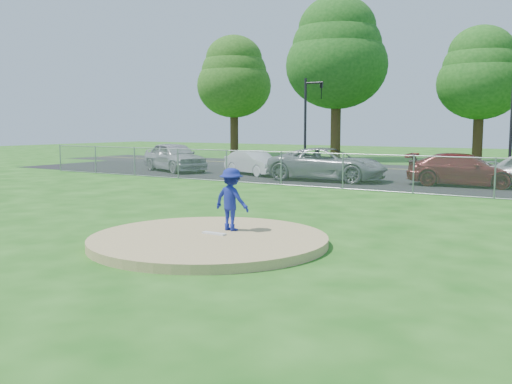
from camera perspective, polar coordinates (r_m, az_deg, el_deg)
ground at (r=21.75m, az=11.35°, el=-0.54°), size 120.00×120.00×0.00m
pitchers_mound at (r=13.01m, az=-4.73°, el=-4.81°), size 5.40×5.40×0.20m
pitching_rubber at (r=13.15m, az=-4.21°, el=-4.15°), size 0.60×0.15×0.04m
chain_link_fence at (r=23.54m, az=13.15°, el=1.80°), size 40.00×0.06×1.50m
parking_lot at (r=27.88m, az=16.16°, el=0.91°), size 50.00×8.00×0.01m
street at (r=35.12m, az=19.60°, el=1.93°), size 60.00×7.00×0.01m
tree_far_left at (r=52.58m, az=-2.22°, el=11.46°), size 6.72×6.72×10.74m
tree_left at (r=45.55m, az=8.09°, el=13.64°), size 7.84×7.84×12.53m
tree_center at (r=45.17m, az=21.55°, el=11.04°), size 6.16×6.16×9.84m
traffic_signal_left at (r=36.14m, az=5.29°, el=7.74°), size 1.28×0.20×5.60m
pitcher at (r=13.52m, az=-2.47°, el=-0.74°), size 1.01×0.65×1.49m
traffic_cone at (r=29.69m, az=2.18°, el=2.23°), size 0.38×0.38×0.73m
parked_car_silver at (r=33.62m, az=-8.15°, el=3.52°), size 5.39×3.78×1.70m
parked_car_white at (r=30.92m, az=-0.18°, el=2.94°), size 4.19×2.72×1.30m
parked_car_gray at (r=27.95m, az=7.22°, el=2.78°), size 5.90×3.04×1.59m
parked_car_darkred at (r=26.77m, az=20.17°, el=2.10°), size 5.15×2.49×1.45m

